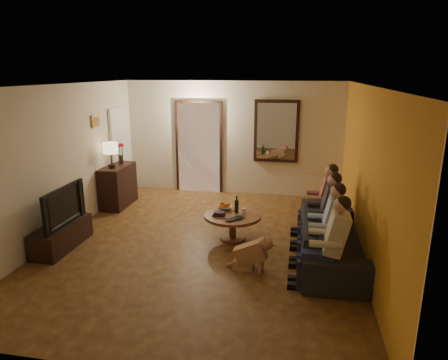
% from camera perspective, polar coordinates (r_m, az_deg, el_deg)
% --- Properties ---
extents(floor, '(5.00, 6.00, 0.01)m').
position_cam_1_polar(floor, '(6.80, -2.99, -9.11)').
color(floor, '#452512').
rests_on(floor, ground).
extents(ceiling, '(5.00, 6.00, 0.01)m').
position_cam_1_polar(ceiling, '(6.19, -3.33, 13.37)').
color(ceiling, white).
rests_on(ceiling, back_wall).
extents(back_wall, '(5.00, 0.02, 2.60)m').
position_cam_1_polar(back_wall, '(9.25, 1.24, 5.95)').
color(back_wall, beige).
rests_on(back_wall, floor).
extents(front_wall, '(5.00, 0.02, 2.60)m').
position_cam_1_polar(front_wall, '(3.68, -14.35, -9.45)').
color(front_wall, beige).
rests_on(front_wall, floor).
extents(left_wall, '(0.02, 6.00, 2.60)m').
position_cam_1_polar(left_wall, '(7.36, -22.44, 2.32)').
color(left_wall, beige).
rests_on(left_wall, floor).
extents(right_wall, '(0.02, 6.00, 2.60)m').
position_cam_1_polar(right_wall, '(6.28, 19.61, 0.51)').
color(right_wall, beige).
rests_on(right_wall, floor).
extents(orange_accent, '(0.01, 6.00, 2.60)m').
position_cam_1_polar(orange_accent, '(6.28, 19.52, 0.52)').
color(orange_accent, orange).
rests_on(orange_accent, right_wall).
extents(kitchen_doorway, '(1.00, 0.06, 2.10)m').
position_cam_1_polar(kitchen_doorway, '(9.44, -3.60, 4.56)').
color(kitchen_doorway, '#FFE0A5').
rests_on(kitchen_doorway, floor).
extents(door_trim, '(1.12, 0.04, 2.22)m').
position_cam_1_polar(door_trim, '(9.43, -3.62, 4.55)').
color(door_trim, black).
rests_on(door_trim, floor).
extents(fridge_glimpse, '(0.45, 0.03, 1.70)m').
position_cam_1_polar(fridge_glimpse, '(9.42, -2.10, 3.63)').
color(fridge_glimpse, silver).
rests_on(fridge_glimpse, floor).
extents(mirror_frame, '(1.00, 0.05, 1.40)m').
position_cam_1_polar(mirror_frame, '(9.08, 7.49, 6.91)').
color(mirror_frame, black).
rests_on(mirror_frame, back_wall).
extents(mirror_glass, '(0.86, 0.02, 1.26)m').
position_cam_1_polar(mirror_glass, '(9.05, 7.48, 6.89)').
color(mirror_glass, white).
rests_on(mirror_glass, back_wall).
extents(white_door, '(0.06, 0.85, 2.04)m').
position_cam_1_polar(white_door, '(9.37, -14.55, 3.83)').
color(white_door, white).
rests_on(white_door, floor).
extents(framed_art, '(0.03, 0.28, 0.24)m').
position_cam_1_polar(framed_art, '(8.36, -17.87, 8.02)').
color(framed_art, '#B28C33').
rests_on(framed_art, left_wall).
extents(art_canvas, '(0.01, 0.22, 0.18)m').
position_cam_1_polar(art_canvas, '(8.35, -17.78, 8.02)').
color(art_canvas, brown).
rests_on(art_canvas, left_wall).
extents(dresser, '(0.45, 0.99, 0.88)m').
position_cam_1_polar(dresser, '(8.82, -14.88, -0.79)').
color(dresser, black).
rests_on(dresser, floor).
extents(table_lamp, '(0.30, 0.30, 0.54)m').
position_cam_1_polar(table_lamp, '(8.46, -15.83, 3.42)').
color(table_lamp, beige).
rests_on(table_lamp, dresser).
extents(flower_vase, '(0.14, 0.14, 0.44)m').
position_cam_1_polar(flower_vase, '(8.86, -14.57, 3.70)').
color(flower_vase, '#AE122D').
rests_on(flower_vase, dresser).
extents(tv_stand, '(0.45, 1.21, 0.40)m').
position_cam_1_polar(tv_stand, '(7.11, -22.19, -7.40)').
color(tv_stand, black).
rests_on(tv_stand, floor).
extents(tv, '(1.11, 0.15, 0.64)m').
position_cam_1_polar(tv, '(6.93, -22.62, -3.43)').
color(tv, black).
rests_on(tv, tv_stand).
extents(sofa, '(2.36, 0.95, 0.68)m').
position_cam_1_polar(sofa, '(6.36, 15.15, -8.06)').
color(sofa, black).
rests_on(sofa, floor).
extents(person_a, '(0.60, 0.40, 1.20)m').
position_cam_1_polar(person_a, '(5.43, 14.96, -9.25)').
color(person_a, tan).
rests_on(person_a, sofa).
extents(person_b, '(0.60, 0.40, 1.20)m').
position_cam_1_polar(person_b, '(5.98, 14.56, -6.88)').
color(person_b, tan).
rests_on(person_b, sofa).
extents(person_c, '(0.60, 0.40, 1.20)m').
position_cam_1_polar(person_c, '(6.54, 14.24, -4.92)').
color(person_c, tan).
rests_on(person_c, sofa).
extents(person_d, '(0.60, 0.40, 1.20)m').
position_cam_1_polar(person_d, '(7.10, 13.97, -3.26)').
color(person_d, tan).
rests_on(person_d, sofa).
extents(dog, '(0.57, 0.27, 0.56)m').
position_cam_1_polar(dog, '(5.87, 3.80, -10.22)').
color(dog, '#A56B4C').
rests_on(dog, floor).
extents(coffee_table, '(1.18, 1.18, 0.45)m').
position_cam_1_polar(coffee_table, '(6.90, 1.24, -6.68)').
color(coffee_table, '#5C2B1B').
rests_on(coffee_table, floor).
extents(bowl, '(0.26, 0.26, 0.06)m').
position_cam_1_polar(bowl, '(7.04, 0.10, -3.98)').
color(bowl, white).
rests_on(bowl, coffee_table).
extents(oranges, '(0.20, 0.20, 0.08)m').
position_cam_1_polar(oranges, '(7.02, 0.10, -3.45)').
color(oranges, '#D95412').
rests_on(oranges, bowl).
extents(wine_bottle, '(0.07, 0.07, 0.31)m').
position_cam_1_polar(wine_bottle, '(6.85, 1.81, -3.45)').
color(wine_bottle, black).
rests_on(wine_bottle, coffee_table).
extents(wine_glass, '(0.06, 0.06, 0.10)m').
position_cam_1_polar(wine_glass, '(6.82, 2.82, -4.48)').
color(wine_glass, silver).
rests_on(wine_glass, coffee_table).
extents(book_stack, '(0.20, 0.15, 0.07)m').
position_cam_1_polar(book_stack, '(6.75, -0.73, -4.82)').
color(book_stack, black).
rests_on(book_stack, coffee_table).
extents(laptop, '(0.38, 0.38, 0.03)m').
position_cam_1_polar(laptop, '(6.54, 1.72, -5.71)').
color(laptop, black).
rests_on(laptop, coffee_table).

